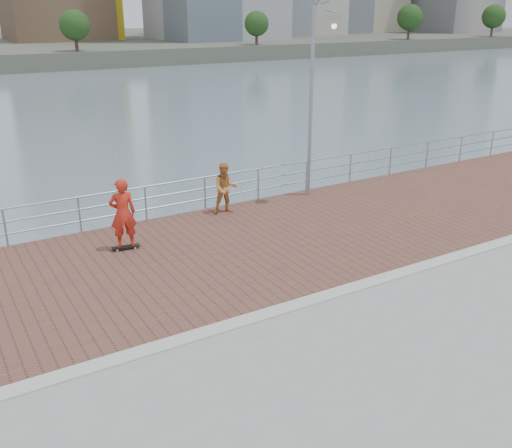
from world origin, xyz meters
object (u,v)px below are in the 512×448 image
guardrail (176,194)px  skateboarder (123,213)px  bystander (225,188)px  street_lamp (321,64)px

guardrail → skateboarder: size_ratio=20.06×
skateboarder → bystander: (3.81, 1.25, -0.23)m
street_lamp → skateboarder: size_ratio=3.30×
guardrail → bystander: 1.60m
street_lamp → skateboarder: bearing=-172.4°
skateboarder → street_lamp: bearing=-163.0°
street_lamp → guardrail: bearing=168.7°
street_lamp → bystander: (-3.42, 0.28, -3.72)m
skateboarder → bystander: bearing=-152.4°
bystander → skateboarder: bearing=-146.0°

